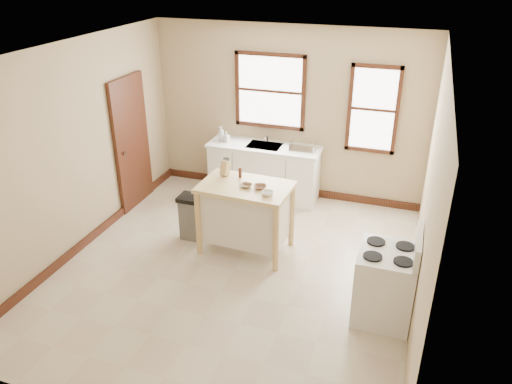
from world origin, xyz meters
TOP-DOWN VIEW (x-y plane):
  - floor at (0.00, 0.00)m, footprint 5.00×5.00m
  - ceiling at (0.00, 0.00)m, footprint 5.00×5.00m
  - wall_back at (0.00, 2.50)m, footprint 4.50×0.04m
  - wall_left at (-2.25, 0.00)m, footprint 0.04×5.00m
  - wall_right at (2.25, 0.00)m, footprint 0.04×5.00m
  - window_main at (-0.30, 2.48)m, footprint 1.17×0.06m
  - window_side at (1.35, 2.48)m, footprint 0.77×0.06m
  - door_left at (-2.21, 1.30)m, footprint 0.06×0.90m
  - baseboard_back at (0.00, 2.47)m, footprint 4.50×0.04m
  - baseboard_left at (-2.22, 0.00)m, footprint 0.04×5.00m
  - sink_counter at (-0.30, 2.20)m, footprint 1.86×0.62m
  - faucet at (-0.30, 2.38)m, footprint 0.03×0.03m
  - soap_bottle_a at (-1.05, 2.19)m, footprint 0.12×0.13m
  - soap_bottle_b at (-0.94, 2.16)m, footprint 0.10×0.10m
  - dish_rack at (0.34, 2.22)m, footprint 0.43×0.33m
  - kitchen_island at (-0.03, 0.52)m, footprint 1.25×0.83m
  - knife_block at (-0.40, 0.74)m, footprint 0.12×0.12m
  - pepper_grinder at (-0.18, 0.74)m, footprint 0.04×0.04m
  - bowl_a at (0.00, 0.48)m, footprint 0.19×0.19m
  - bowl_b at (0.19, 0.49)m, footprint 0.21×0.21m
  - bowl_c at (0.34, 0.34)m, footprint 0.19×0.19m
  - trash_bin at (-0.87, 0.58)m, footprint 0.34×0.29m
  - gas_stove at (1.92, -0.31)m, footprint 0.69×0.70m

SIDE VIEW (x-z plane):
  - floor at x=0.00m, z-range 0.00..0.00m
  - baseboard_back at x=0.00m, z-range 0.00..0.12m
  - baseboard_left at x=-2.22m, z-range 0.00..0.12m
  - trash_bin at x=-0.87m, z-range 0.00..0.67m
  - sink_counter at x=-0.30m, z-range 0.00..0.92m
  - kitchen_island at x=-0.03m, z-range 0.00..0.99m
  - gas_stove at x=1.92m, z-range 0.00..1.13m
  - dish_rack at x=0.34m, z-range 0.92..1.02m
  - soap_bottle_b at x=-0.94m, z-range 0.92..1.10m
  - bowl_a at x=0.00m, z-range 0.99..1.03m
  - bowl_b at x=0.19m, z-range 0.99..1.03m
  - bowl_c at x=0.34m, z-range 0.99..1.04m
  - faucet at x=-0.30m, z-range 0.92..1.14m
  - soap_bottle_a at x=-1.05m, z-range 0.92..1.16m
  - door_left at x=-2.21m, z-range 0.00..2.10m
  - pepper_grinder at x=-0.18m, z-range 0.99..1.14m
  - knife_block at x=-0.40m, z-range 0.99..1.19m
  - wall_back at x=0.00m, z-range 0.00..2.80m
  - wall_left at x=-2.25m, z-range 0.00..2.80m
  - wall_right at x=2.25m, z-range 0.00..2.80m
  - window_side at x=1.35m, z-range 0.92..2.29m
  - window_main at x=-0.30m, z-range 1.14..2.36m
  - ceiling at x=0.00m, z-range 2.80..2.80m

